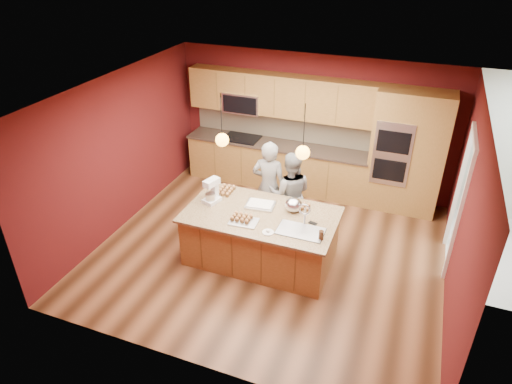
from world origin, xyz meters
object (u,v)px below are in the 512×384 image
at_px(stand_mixer, 212,192).
at_px(island, 262,236).
at_px(person_left, 269,186).
at_px(person_right, 290,194).
at_px(mixing_bowl, 293,205).

bearing_deg(stand_mixer, island, 12.16).
distance_m(island, stand_mixer, 1.06).
xyz_separation_m(island, person_left, (-0.20, 0.91, 0.39)).
xyz_separation_m(island, stand_mixer, (-0.87, 0.07, 0.59)).
relative_size(person_left, stand_mixer, 4.20).
height_order(person_right, mixing_bowl, person_right).
height_order(person_left, mixing_bowl, person_left).
distance_m(person_left, mixing_bowl, 0.92).
height_order(island, mixing_bowl, island).
bearing_deg(mixing_bowl, person_right, 111.11).
xyz_separation_m(person_right, stand_mixer, (-1.05, -0.84, 0.27)).
bearing_deg(stand_mixer, person_right, 55.56).
distance_m(person_right, stand_mixer, 1.37).
distance_m(island, mixing_bowl, 0.73).
relative_size(stand_mixer, mixing_bowl, 1.47).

